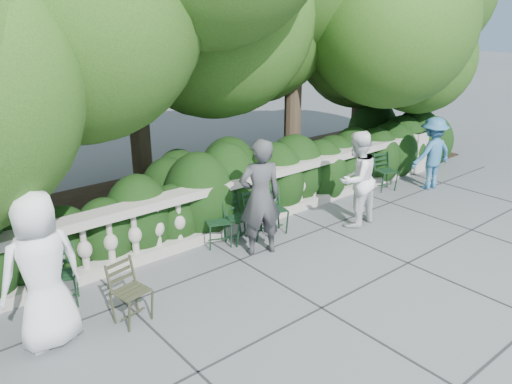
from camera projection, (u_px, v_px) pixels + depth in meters
ground at (297, 269)px, 7.79m from camera, size 90.00×90.00×0.00m
balustrade at (228, 207)px, 8.92m from camera, size 12.00×0.44×1.00m
shrub_hedge at (192, 213)px, 9.96m from camera, size 15.00×2.60×1.70m
tree_canopy at (209, 1)px, 9.15m from camera, size 15.04×6.52×6.78m
chair_a at (64, 309)px, 6.73m from camera, size 0.59×0.61×0.84m
chair_b at (245, 244)px, 8.62m from camera, size 0.49×0.52×0.84m
chair_c at (221, 249)px, 8.44m from camera, size 0.59×0.61×0.84m
chair_d at (264, 238)px, 8.83m from camera, size 0.48×0.52×0.84m
chair_e at (277, 235)px, 8.95m from camera, size 0.54×0.57×0.84m
chair_f at (388, 192)px, 11.10m from camera, size 0.57×0.59×0.84m
chair_weathered at (141, 325)px, 6.39m from camera, size 0.52×0.55×0.84m
person_businessman at (41, 270)px, 5.75m from camera, size 1.01×0.70×1.96m
person_woman_grey at (260, 198)px, 8.01m from camera, size 0.82×0.68×1.94m
person_casual_man at (356, 179)px, 9.11m from camera, size 0.92×0.75×1.79m
person_older_blue at (432, 153)px, 11.07m from camera, size 1.14×0.80×1.62m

